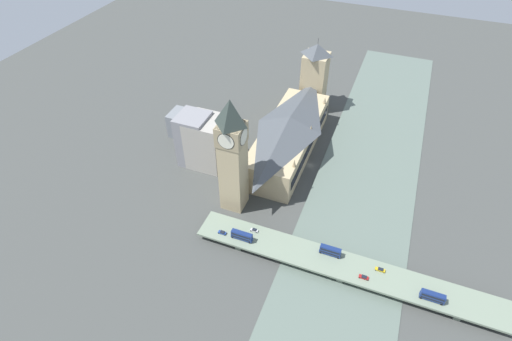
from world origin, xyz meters
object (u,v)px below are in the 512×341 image
at_px(car_northbound_mid, 364,277).
at_px(car_northbound_lead, 380,270).
at_px(clock_tower, 232,153).
at_px(double_decker_bus_lead, 330,251).
at_px(victoria_tower, 314,77).
at_px(car_northbound_tail, 254,230).
at_px(double_decker_bus_mid, 242,236).
at_px(parliament_hall, 289,135).
at_px(double_decker_bus_rear, 433,296).
at_px(car_southbound_lead, 222,233).
at_px(road_bridge, 343,266).

bearing_deg(car_northbound_mid, car_northbound_lead, -133.41).
distance_m(clock_tower, double_decker_bus_lead, 68.81).
relative_size(victoria_tower, car_northbound_tail, 13.23).
xyz_separation_m(double_decker_bus_mid, car_northbound_mid, (-61.82, 0.55, -2.07)).
distance_m(clock_tower, car_northbound_mid, 87.46).
relative_size(parliament_hall, car_northbound_lead, 19.62).
xyz_separation_m(parliament_hall, double_decker_bus_lead, (-45.51, 74.86, -5.88)).
bearing_deg(victoria_tower, double_decker_bus_lead, 108.87).
distance_m(double_decker_bus_rear, car_southbound_lead, 102.68).
bearing_deg(clock_tower, road_bridge, 161.35).
bearing_deg(car_northbound_lead, road_bridge, 10.74).
height_order(road_bridge, double_decker_bus_mid, double_decker_bus_mid).
xyz_separation_m(road_bridge, double_decker_bus_lead, (7.67, -3.80, 3.68)).
xyz_separation_m(double_decker_bus_mid, car_southbound_lead, (10.84, 0.37, -1.99)).
xyz_separation_m(parliament_hall, road_bridge, (-53.18, 78.66, -9.56)).
distance_m(parliament_hall, road_bridge, 95.43).
height_order(parliament_hall, victoria_tower, victoria_tower).
distance_m(road_bridge, double_decker_bus_lead, 9.32).
xyz_separation_m(victoria_tower, car_northbound_tail, (-5.62, 133.21, -19.29)).
height_order(victoria_tower, car_northbound_lead, victoria_tower).
distance_m(double_decker_bus_lead, double_decker_bus_mid, 44.45).
bearing_deg(double_decker_bus_mid, car_northbound_lead, -174.66).
relative_size(double_decker_bus_lead, car_northbound_lead, 2.24).
bearing_deg(victoria_tower, car_northbound_tail, 92.42).
xyz_separation_m(car_northbound_mid, car_northbound_tail, (57.87, -7.63, 0.09)).
bearing_deg(car_southbound_lead, double_decker_bus_lead, -172.33).
bearing_deg(parliament_hall, double_decker_bus_rear, 138.50).
bearing_deg(parliament_hall, double_decker_bus_lead, 121.30).
bearing_deg(double_decker_bus_lead, car_southbound_lead, 7.67).
xyz_separation_m(double_decker_bus_lead, double_decker_bus_mid, (43.89, 7.00, -0.02)).
height_order(parliament_hall, double_decker_bus_lead, parliament_hall).
bearing_deg(road_bridge, car_southbound_lead, 3.27).
bearing_deg(clock_tower, car_northbound_tail, 135.88).
bearing_deg(car_northbound_mid, car_southbound_lead, -0.14).
distance_m(car_northbound_lead, car_northbound_tail, 64.44).
bearing_deg(road_bridge, victoria_tower, -68.78).
xyz_separation_m(double_decker_bus_lead, car_northbound_mid, (-17.93, 7.55, -2.09)).
bearing_deg(road_bridge, car_northbound_mid, 159.91).
xyz_separation_m(clock_tower, car_northbound_lead, (-83.71, 19.38, -31.66)).
bearing_deg(double_decker_bus_mid, double_decker_bus_lead, -170.94).
relative_size(victoria_tower, double_decker_bus_lead, 5.14).
distance_m(clock_tower, double_decker_bus_rear, 114.31).
distance_m(parliament_hall, car_northbound_lead, 103.24).
bearing_deg(victoria_tower, car_southbound_lead, 86.27).
height_order(car_northbound_lead, car_southbound_lead, car_southbound_lead).
bearing_deg(victoria_tower, road_bridge, 111.22).
bearing_deg(clock_tower, car_northbound_mid, 161.16).
height_order(double_decker_bus_mid, car_northbound_lead, double_decker_bus_mid).
bearing_deg(double_decker_bus_mid, car_southbound_lead, 1.93).
bearing_deg(double_decker_bus_mid, clock_tower, -59.26).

